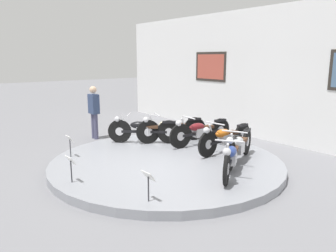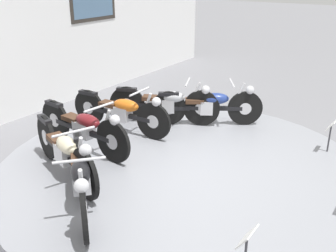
# 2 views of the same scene
# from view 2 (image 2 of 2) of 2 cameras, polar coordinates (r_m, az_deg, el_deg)

# --- Properties ---
(ground_plane) EXTENTS (60.00, 60.00, 0.00)m
(ground_plane) POSITION_cam_2_polar(r_m,az_deg,el_deg) (5.75, 2.06, -6.95)
(ground_plane) COLOR slate
(display_platform) EXTENTS (5.24, 5.24, 0.17)m
(display_platform) POSITION_cam_2_polar(r_m,az_deg,el_deg) (5.71, 2.07, -6.20)
(display_platform) COLOR gray
(display_platform) RESTS_ON ground_plane
(motorcycle_black) EXTENTS (1.38, 1.51, 0.80)m
(motorcycle_black) POSITION_cam_2_polar(r_m,az_deg,el_deg) (4.66, -12.52, -7.16)
(motorcycle_black) COLOR black
(motorcycle_black) RESTS_ON display_platform
(motorcycle_cream) EXTENTS (0.79, 1.89, 0.80)m
(motorcycle_cream) POSITION_cam_2_polar(r_m,az_deg,el_deg) (5.32, -14.72, -3.45)
(motorcycle_cream) COLOR black
(motorcycle_cream) RESTS_ON display_platform
(motorcycle_maroon) EXTENTS (0.54, 1.99, 0.80)m
(motorcycle_maroon) POSITION_cam_2_polar(r_m,az_deg,el_deg) (6.05, -12.11, -0.07)
(motorcycle_maroon) COLOR black
(motorcycle_maroon) RESTS_ON display_platform
(motorcycle_orange) EXTENTS (0.54, 1.98, 0.79)m
(motorcycle_orange) POSITION_cam_2_polar(r_m,az_deg,el_deg) (6.65, -6.74, 2.23)
(motorcycle_orange) COLOR black
(motorcycle_orange) RESTS_ON display_platform
(motorcycle_silver) EXTENTS (0.85, 1.85, 0.80)m
(motorcycle_silver) POSITION_cam_2_polar(r_m,az_deg,el_deg) (6.98, -0.28, 3.41)
(motorcycle_silver) COLOR black
(motorcycle_silver) RESTS_ON display_platform
(motorcycle_blue) EXTENTS (1.12, 1.67, 0.78)m
(motorcycle_blue) POSITION_cam_2_polar(r_m,az_deg,el_deg) (6.96, 6.04, 3.11)
(motorcycle_blue) COLOR black
(motorcycle_blue) RESTS_ON display_platform
(info_placard_front_left) EXTENTS (0.26, 0.11, 0.51)m
(info_placard_front_left) POSITION_cam_2_polar(r_m,az_deg,el_deg) (3.66, 11.33, -16.30)
(info_placard_front_left) COLOR #333338
(info_placard_front_left) RESTS_ON display_platform
(info_placard_front_right) EXTENTS (0.26, 0.11, 0.51)m
(info_placard_front_right) POSITION_cam_2_polar(r_m,az_deg,el_deg) (6.36, 22.55, -0.42)
(info_placard_front_right) COLOR #333338
(info_placard_front_right) RESTS_ON display_platform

